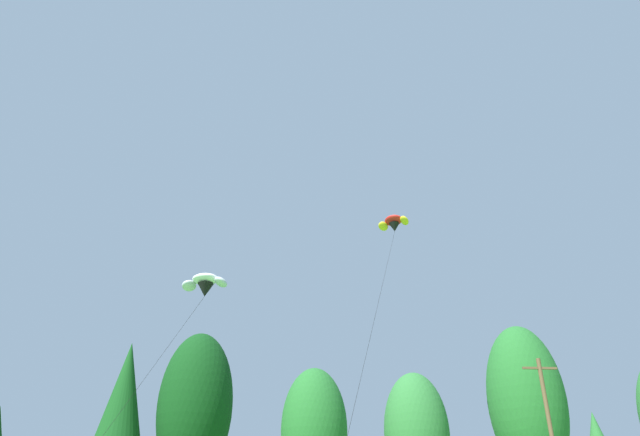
{
  "coord_description": "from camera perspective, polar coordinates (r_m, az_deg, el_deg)",
  "views": [
    {
      "loc": [
        1.48,
        2.92,
        2.45
      ],
      "look_at": [
        2.77,
        23.29,
        12.82
      ],
      "focal_mm": 30.88,
      "sensor_mm": 36.0,
      "label": 1
    }
  ],
  "objects": [
    {
      "name": "treeline_tree_h",
      "position": [
        47.22,
        20.61,
        -17.37
      ],
      "size": [
        5.81,
        5.81,
        14.84
      ],
      "color": "#472D19",
      "rests_on": "ground_plane"
    },
    {
      "name": "parafoil_kite_mid_red_yellow",
      "position": [
        41.73,
        7.65,
        -0.58
      ],
      "size": [
        7.88,
        20.69,
        19.88
      ],
      "color": "red"
    },
    {
      "name": "treeline_tree_d",
      "position": [
        45.51,
        -19.84,
        -18.11
      ],
      "size": [
        4.5,
        4.5,
        13.2
      ],
      "color": "#472D19",
      "rests_on": "ground_plane"
    },
    {
      "name": "treeline_tree_f",
      "position": [
        42.7,
        -0.61,
        -21.12
      ],
      "size": [
        4.82,
        4.82,
        11.19
      ],
      "color": "#472D19",
      "rests_on": "ground_plane"
    },
    {
      "name": "parafoil_kite_high_white",
      "position": [
        31.01,
        -11.83,
        -6.72
      ],
      "size": [
        4.94,
        8.4,
        11.86
      ],
      "color": "white"
    },
    {
      "name": "treeline_tree_e",
      "position": [
        45.08,
        -12.81,
        -18.51
      ],
      "size": [
        5.62,
        5.62,
        14.16
      ],
      "color": "#472D19",
      "rests_on": "ground_plane"
    },
    {
      "name": "treeline_tree_g",
      "position": [
        43.67,
        9.99,
        -21.09
      ],
      "size": [
        4.75,
        4.75,
        10.93
      ],
      "color": "#472D19",
      "rests_on": "ground_plane"
    }
  ]
}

